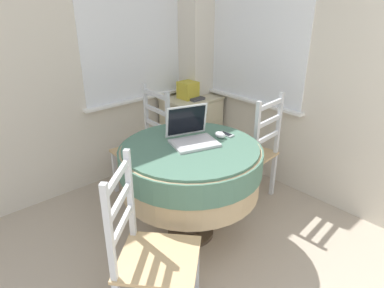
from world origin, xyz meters
The scene contains 11 objects.
corner_room_shell centered at (1.19, 2.02, 1.28)m, with size 4.29×5.05×2.55m.
round_dining_table centered at (0.83, 1.94, 0.60)m, with size 1.03×1.03×0.77m.
laptop centered at (0.88, 1.99, 0.82)m, with size 0.39×0.37×0.25m.
computer_mouse centered at (1.09, 1.91, 0.79)m, with size 0.06×0.09×0.05m.
cell_phone centered at (1.16, 1.91, 0.77)m, with size 0.06×0.13×0.01m.
dining_chair_near_back_window centered at (0.95, 2.71, 0.46)m, with size 0.45×0.42×0.99m.
dining_chair_near_right_window centered at (1.60, 1.99, 0.46)m, with size 0.44×0.47×0.99m.
dining_chair_camera_near centered at (0.16, 1.54, 0.46)m, with size 0.59×0.59×0.99m.
corner_cabinet centered at (1.72, 2.93, 0.37)m, with size 0.57×0.47×0.73m.
storage_box centered at (1.67, 2.93, 0.82)m, with size 0.17×0.18×0.18m.
book_on_cabinet centered at (1.70, 2.88, 0.74)m, with size 0.16×0.22×0.02m.
Camera 1 is at (-0.64, 0.30, 1.76)m, focal length 32.00 mm.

